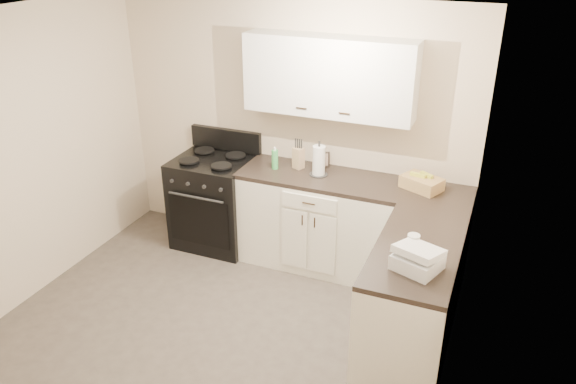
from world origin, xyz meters
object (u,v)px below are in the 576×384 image
at_px(knife_block, 298,158).
at_px(stove, 215,202).
at_px(paper_towel, 319,161).
at_px(wicker_basket, 422,183).
at_px(countertop_grill, 417,262).

bearing_deg(knife_block, stove, -147.67).
xyz_separation_m(stove, paper_towel, (1.11, 0.04, 0.62)).
distance_m(knife_block, wicker_basket, 1.18).
distance_m(stove, knife_block, 1.06).
bearing_deg(paper_towel, stove, -178.08).
relative_size(knife_block, countertop_grill, 0.72).
relative_size(knife_block, paper_towel, 0.72).
relative_size(paper_towel, countertop_grill, 0.99).
bearing_deg(paper_towel, knife_block, 160.43).
xyz_separation_m(stove, knife_block, (0.87, 0.12, 0.58)).
relative_size(stove, paper_towel, 3.32).
bearing_deg(wicker_basket, paper_towel, -176.71).
bearing_deg(countertop_grill, paper_towel, 152.64).
height_order(stove, knife_block, knife_block).
relative_size(stove, countertop_grill, 3.30).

